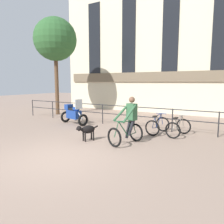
{
  "coord_description": "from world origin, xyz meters",
  "views": [
    {
      "loc": [
        4.56,
        -4.42,
        2.21
      ],
      "look_at": [
        0.14,
        2.86,
        1.05
      ],
      "focal_mm": 35.0,
      "sensor_mm": 36.0,
      "label": 1
    }
  ],
  "objects": [
    {
      "name": "parked_bicycle_mid_left",
      "position": [
        2.32,
        4.54,
        0.36
      ],
      "size": [
        0.83,
        1.2,
        0.86
      ],
      "rotation": [
        0.0,
        0.0,
        2.98
      ],
      "color": "black",
      "rests_on": "ground_plane"
    },
    {
      "name": "cyclist_with_bike",
      "position": [
        1.04,
        2.5,
        0.76
      ],
      "size": [
        0.99,
        1.32,
        1.7
      ],
      "rotation": [
        0.0,
        0.0,
        -0.29
      ],
      "color": "black",
      "rests_on": "ground_plane"
    },
    {
      "name": "parked_bicycle_near_lamp",
      "position": [
        1.43,
        4.54,
        0.36
      ],
      "size": [
        0.76,
        1.16,
        0.86
      ],
      "rotation": [
        0.0,
        0.0,
        3.05
      ],
      "color": "black",
      "rests_on": "ground_plane"
    },
    {
      "name": "parked_motorcycle",
      "position": [
        -3.12,
        4.3,
        0.56
      ],
      "size": [
        1.78,
        0.99,
        1.35
      ],
      "rotation": [
        0.0,
        0.0,
        1.34
      ],
      "color": "black",
      "rests_on": "ground_plane"
    },
    {
      "name": "building_facade",
      "position": [
        0.0,
        10.99,
        5.12
      ],
      "size": [
        18.0,
        0.72,
        10.29
      ],
      "color": "beige",
      "rests_on": "ground_plane"
    },
    {
      "name": "ground_plane",
      "position": [
        0.0,
        0.0,
        0.0
      ],
      "size": [
        60.0,
        60.0,
        0.0
      ],
      "primitive_type": "plane",
      "color": "gray"
    },
    {
      "name": "dog",
      "position": [
        -0.45,
        2.0,
        0.43
      ],
      "size": [
        0.51,
        0.88,
        0.62
      ],
      "rotation": [
        0.0,
        0.0,
        -0.45
      ],
      "color": "black",
      "rests_on": "ground_plane"
    },
    {
      "name": "canal_railing",
      "position": [
        -0.0,
        5.2,
        0.71
      ],
      "size": [
        15.05,
        0.05,
        1.05
      ],
      "color": "#232326",
      "rests_on": "ground_plane"
    },
    {
      "name": "tree_canalside_left",
      "position": [
        -6.55,
        6.54,
        5.04
      ],
      "size": [
        2.86,
        2.86,
        6.51
      ],
      "color": "brown",
      "rests_on": "ground_plane"
    }
  ]
}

